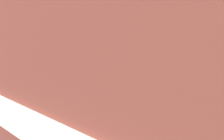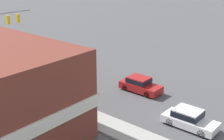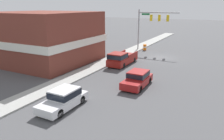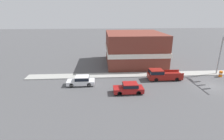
% 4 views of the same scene
% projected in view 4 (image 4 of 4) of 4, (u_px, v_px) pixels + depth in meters
% --- Properties ---
extents(ground_plane, '(200.00, 200.00, 0.00)m').
position_uv_depth(ground_plane, '(210.00, 86.00, 27.21)').
color(ground_plane, '#4C4C4F').
extents(sidewalk_curb, '(2.40, 60.00, 0.14)m').
position_uv_depth(sidewalk_curb, '(192.00, 73.00, 32.59)').
color(sidewalk_curb, '#9E9E99').
rests_on(sidewalk_curb, ground).
extents(car_lead, '(1.81, 4.24, 1.49)m').
position_uv_depth(car_lead, '(129.00, 88.00, 24.70)').
color(car_lead, black).
rests_on(car_lead, ground).
extents(car_oncoming, '(1.82, 4.29, 1.48)m').
position_uv_depth(car_oncoming, '(81.00, 80.00, 27.37)').
color(car_oncoming, black).
rests_on(car_oncoming, ground).
extents(pickup_truck_parked, '(2.03, 5.67, 1.79)m').
position_uv_depth(pickup_truck_parked, '(162.00, 75.00, 29.62)').
color(pickup_truck_parked, black).
rests_on(pickup_truck_parked, ground).
extents(construction_barrel, '(0.58, 0.58, 1.05)m').
position_uv_depth(construction_barrel, '(221.00, 74.00, 31.01)').
color(construction_barrel, orange).
rests_on(construction_barrel, ground).
extents(corner_brick_building, '(12.94, 12.21, 6.77)m').
position_uv_depth(corner_brick_building, '(134.00, 48.00, 38.54)').
color(corner_brick_building, brown).
rests_on(corner_brick_building, ground).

